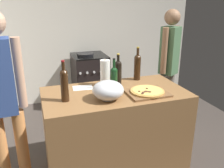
% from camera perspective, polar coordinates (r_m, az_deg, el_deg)
% --- Properties ---
extents(ground_plane, '(4.49, 3.27, 0.02)m').
position_cam_1_polar(ground_plane, '(3.48, -4.23, -11.65)').
color(ground_plane, '#3F3833').
extents(kitchen_wall_rear, '(4.49, 0.10, 2.60)m').
position_cam_1_polar(kitchen_wall_rear, '(4.37, -9.38, 12.80)').
color(kitchen_wall_rear, silver).
rests_on(kitchen_wall_rear, ground_plane).
extents(counter, '(1.46, 0.77, 0.90)m').
position_cam_1_polar(counter, '(2.65, 0.70, -10.91)').
color(counter, olive).
rests_on(counter, ground_plane).
extents(cutting_board, '(0.40, 0.32, 0.02)m').
position_cam_1_polar(cutting_board, '(2.42, 8.37, -2.12)').
color(cutting_board, brown).
rests_on(cutting_board, counter).
extents(pizza, '(0.34, 0.34, 0.03)m').
position_cam_1_polar(pizza, '(2.41, 8.38, -1.66)').
color(pizza, tan).
rests_on(pizza, cutting_board).
extents(mixing_bowl, '(0.30, 0.30, 0.18)m').
position_cam_1_polar(mixing_bowl, '(2.24, -0.94, -1.48)').
color(mixing_bowl, '#B2B2B7').
rests_on(mixing_bowl, counter).
extents(paper_towel_roll, '(0.11, 0.11, 0.29)m').
position_cam_1_polar(paper_towel_roll, '(2.59, -1.64, 2.65)').
color(paper_towel_roll, white).
rests_on(paper_towel_roll, counter).
extents(wine_bottle_dark, '(0.07, 0.07, 0.39)m').
position_cam_1_polar(wine_bottle_dark, '(2.22, -11.26, 0.07)').
color(wine_bottle_dark, '#331E0F').
rests_on(wine_bottle_dark, counter).
extents(wine_bottle_clear, '(0.08, 0.08, 0.35)m').
position_cam_1_polar(wine_bottle_clear, '(2.60, 1.45, 2.96)').
color(wine_bottle_clear, black).
rests_on(wine_bottle_clear, counter).
extents(wine_bottle_green, '(0.07, 0.07, 0.33)m').
position_cam_1_polar(wine_bottle_green, '(2.48, 0.48, 1.69)').
color(wine_bottle_green, '#143819').
rests_on(wine_bottle_green, counter).
extents(wine_bottle_amber, '(0.08, 0.08, 0.39)m').
position_cam_1_polar(wine_bottle_amber, '(2.79, 6.03, 4.31)').
color(wine_bottle_amber, '#331E0F').
rests_on(wine_bottle_amber, counter).
extents(recipe_sheet, '(0.22, 0.17, 0.00)m').
position_cam_1_polar(recipe_sheet, '(2.58, -6.95, -0.88)').
color(recipe_sheet, white).
rests_on(recipe_sheet, counter).
extents(stove, '(0.56, 0.62, 0.94)m').
position_cam_1_polar(stove, '(4.20, -5.27, 0.93)').
color(stove, black).
rests_on(stove, ground_plane).
extents(person_in_stripes, '(0.37, 0.21, 1.72)m').
position_cam_1_polar(person_in_stripes, '(2.24, -24.32, -2.94)').
color(person_in_stripes, '#D88C4C').
rests_on(person_in_stripes, ground_plane).
extents(person_in_red, '(0.32, 0.27, 1.68)m').
position_cam_1_polar(person_in_red, '(3.33, 13.28, 4.59)').
color(person_in_red, slate).
rests_on(person_in_red, ground_plane).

